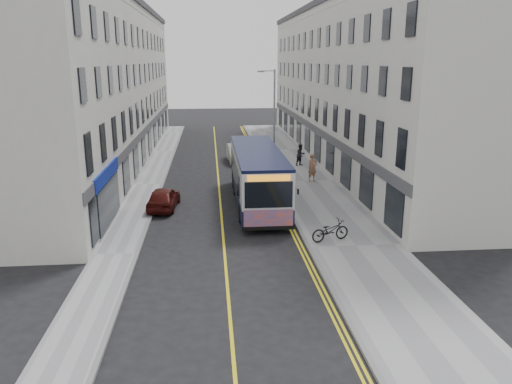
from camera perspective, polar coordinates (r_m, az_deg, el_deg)
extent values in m
plane|color=black|center=(24.54, -3.71, -5.83)|extent=(140.00, 140.00, 0.00)
cube|color=#99999C|center=(36.63, 5.54, 1.22)|extent=(4.50, 64.00, 0.12)
cube|color=#99999C|center=(36.27, -12.21, 0.81)|extent=(2.00, 64.00, 0.12)
cube|color=slate|center=(36.28, 2.04, 1.15)|extent=(0.18, 64.00, 0.13)
cube|color=slate|center=(36.16, -10.63, 0.85)|extent=(0.18, 64.00, 0.13)
cube|color=yellow|center=(36.02, -4.28, 0.91)|extent=(0.12, 64.00, 0.01)
cube|color=yellow|center=(36.24, 1.34, 1.04)|extent=(0.10, 64.00, 0.01)
cube|color=yellow|center=(36.27, 1.65, 1.05)|extent=(0.10, 64.00, 0.01)
cube|color=silver|center=(45.63, 10.23, 11.92)|extent=(6.00, 46.00, 13.00)
cube|color=silver|center=(44.82, -16.51, 11.51)|extent=(6.00, 46.00, 13.00)
cylinder|color=gray|center=(37.56, 2.09, 7.73)|extent=(0.14, 0.14, 8.00)
cylinder|color=gray|center=(37.21, 1.36, 13.69)|extent=(1.00, 0.08, 0.08)
cube|color=gray|center=(37.16, 0.57, 13.61)|extent=(0.50, 0.18, 0.12)
cube|color=black|center=(30.71, 0.16, 0.14)|extent=(2.66, 11.73, 0.96)
cube|color=silver|center=(30.38, 0.16, 2.76)|extent=(2.66, 11.73, 1.92)
cube|color=black|center=(30.18, 0.16, 4.70)|extent=(2.68, 11.73, 0.17)
cube|color=black|center=(30.95, -2.45, 2.57)|extent=(0.04, 9.17, 1.23)
cube|color=black|center=(31.20, 2.53, 2.67)|extent=(0.04, 9.17, 1.23)
cube|color=black|center=(24.72, 1.46, -0.33)|extent=(2.40, 0.04, 1.33)
cube|color=#EC4C13|center=(25.08, 1.44, -3.15)|extent=(2.50, 0.04, 1.01)
cube|color=orange|center=(24.50, 1.47, 1.59)|extent=(2.13, 0.04, 0.30)
cylinder|color=black|center=(27.34, -1.65, -2.44)|extent=(0.30, 1.07, 1.07)
cylinder|color=black|center=(27.59, 3.35, -2.30)|extent=(0.30, 1.07, 1.07)
cylinder|color=black|center=(32.97, -2.31, 0.58)|extent=(0.30, 1.07, 1.07)
cylinder|color=black|center=(33.18, 1.85, 0.68)|extent=(0.30, 1.07, 1.07)
cylinder|color=black|center=(34.83, -2.48, 1.36)|extent=(0.30, 1.07, 1.07)
cylinder|color=black|center=(35.03, 1.46, 1.44)|extent=(0.30, 1.07, 1.07)
imported|color=black|center=(24.54, 8.47, -4.37)|extent=(2.11, 1.26, 1.05)
imported|color=#9B6846|center=(36.25, 6.47, 2.78)|extent=(0.86, 0.72, 2.02)
imported|color=#222227|center=(41.72, 5.14, 4.25)|extent=(1.11, 1.05, 1.80)
imported|color=silver|center=(43.65, -2.14, 4.43)|extent=(1.91, 4.73, 1.53)
imported|color=#440E0B|center=(30.33, -10.52, -0.67)|extent=(1.95, 4.07, 1.34)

